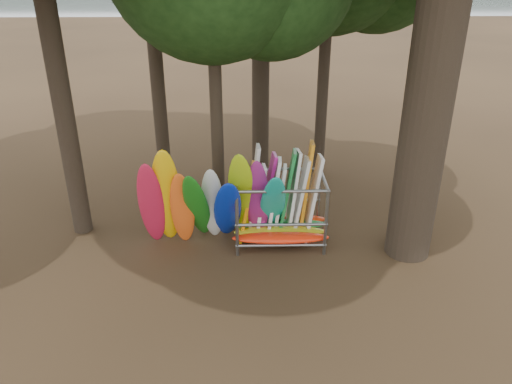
{
  "coord_description": "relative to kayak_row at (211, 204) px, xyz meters",
  "views": [
    {
      "loc": [
        -0.14,
        -11.33,
        7.5
      ],
      "look_at": [
        0.15,
        1.5,
        1.4
      ],
      "focal_mm": 35.0,
      "sensor_mm": 36.0,
      "label": 1
    }
  ],
  "objects": [
    {
      "name": "ground",
      "position": [
        1.09,
        -0.89,
        -1.35
      ],
      "size": [
        120.0,
        120.0,
        0.0
      ],
      "primitive_type": "plane",
      "color": "#47331E",
      "rests_on": "ground"
    },
    {
      "name": "storage_rack",
      "position": [
        1.91,
        0.27,
        -0.39
      ],
      "size": [
        2.85,
        1.61,
        2.9
      ],
      "color": "slate",
      "rests_on": "ground"
    },
    {
      "name": "lake",
      "position": [
        1.09,
        59.11,
        -1.35
      ],
      "size": [
        160.0,
        160.0,
        0.0
      ],
      "primitive_type": "plane",
      "color": "gray",
      "rests_on": "ground"
    },
    {
      "name": "kayak_row",
      "position": [
        0.0,
        0.0,
        0.0
      ],
      "size": [
        4.06,
        2.05,
        3.23
      ],
      "color": "#C11A3C",
      "rests_on": "ground"
    }
  ]
}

